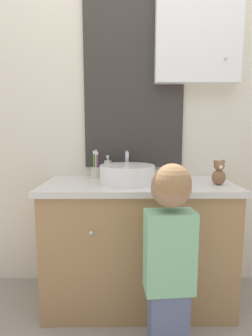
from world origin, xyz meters
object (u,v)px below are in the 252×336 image
object	(u,v)px
teddy_bear	(219,173)
toothbrush_holder	(96,171)
child_figure	(170,247)
sink_basin	(127,174)
soap_dispenser	(108,169)

from	to	relation	value
teddy_bear	toothbrush_holder	bearing A→B (deg)	163.32
child_figure	toothbrush_holder	bearing A→B (deg)	123.41
toothbrush_holder	child_figure	bearing A→B (deg)	-56.59
sink_basin	toothbrush_holder	distance (m)	0.28
soap_dispenser	child_figure	world-z (taller)	child_figure
child_figure	teddy_bear	world-z (taller)	child_figure
soap_dispenser	teddy_bear	size ratio (longest dim) A/B	1.02
sink_basin	teddy_bear	distance (m)	0.55
soap_dispenser	child_figure	size ratio (longest dim) A/B	0.16
toothbrush_holder	teddy_bear	size ratio (longest dim) A/B	1.29
sink_basin	teddy_bear	xyz separation A→B (m)	(0.55, -0.06, 0.01)
teddy_bear	soap_dispenser	bearing A→B (deg)	158.44
sink_basin	child_figure	world-z (taller)	sink_basin
sink_basin	child_figure	size ratio (longest dim) A/B	0.40
sink_basin	soap_dispenser	size ratio (longest dim) A/B	2.52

